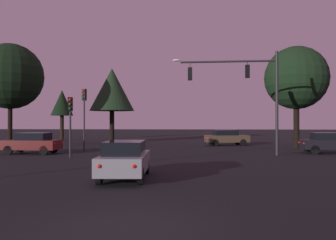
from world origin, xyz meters
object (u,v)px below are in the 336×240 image
at_px(car_nearside_lane, 125,159).
at_px(car_crossing_left, 330,143).
at_px(traffic_signal_mast_arm, 246,84).
at_px(car_crossing_right, 32,143).
at_px(traffic_light_corner_left, 70,115).
at_px(tree_right_cluster, 62,103).
at_px(tree_behind_sign, 10,76).
at_px(tree_center_horizon, 296,78).
at_px(car_far_lane, 226,137).
at_px(traffic_light_corner_right, 84,108).
at_px(tree_left_far, 112,90).

relative_size(car_nearside_lane, car_crossing_left, 1.04).
xyz_separation_m(traffic_signal_mast_arm, car_crossing_right, (-15.26, -0.02, -4.13)).
bearing_deg(car_crossing_right, traffic_light_corner_left, -35.50).
height_order(car_crossing_right, tree_right_cluster, tree_right_cluster).
bearing_deg(car_crossing_left, tree_behind_sign, 169.94).
bearing_deg(tree_right_cluster, tree_center_horizon, -26.33).
distance_m(car_crossing_right, car_far_lane, 18.27).
bearing_deg(traffic_light_corner_right, car_crossing_right, -144.14).
xyz_separation_m(car_nearside_lane, tree_behind_sign, (-13.98, 17.32, 5.68)).
distance_m(traffic_signal_mast_arm, car_crossing_right, 15.81).
height_order(tree_behind_sign, tree_left_far, tree_behind_sign).
distance_m(traffic_light_corner_right, car_nearside_lane, 14.50).
bearing_deg(car_crossing_left, traffic_light_corner_right, 178.58).
bearing_deg(car_crossing_right, traffic_signal_mast_arm, 0.06).
distance_m(traffic_light_corner_left, car_far_lane, 17.44).
height_order(traffic_light_corner_right, car_crossing_right, traffic_light_corner_right).
relative_size(tree_behind_sign, tree_center_horizon, 1.05).
distance_m(traffic_signal_mast_arm, tree_right_cluster, 29.20).
height_order(car_nearside_lane, tree_right_cluster, tree_right_cluster).
distance_m(traffic_light_corner_right, tree_right_cluster, 20.26).
xyz_separation_m(car_nearside_lane, car_far_lane, (6.00, 21.40, 0.00)).
xyz_separation_m(tree_left_far, tree_right_cluster, (-8.25, 7.08, -1.08)).
bearing_deg(traffic_signal_mast_arm, traffic_light_corner_left, -166.81).
bearing_deg(car_nearside_lane, car_crossing_left, 44.75).
bearing_deg(tree_left_far, tree_right_cluster, 139.36).
distance_m(tree_left_far, tree_center_horizon, 18.98).
relative_size(traffic_signal_mast_arm, traffic_light_corner_left, 1.88).
bearing_deg(traffic_signal_mast_arm, car_crossing_right, -179.94).
xyz_separation_m(traffic_light_corner_left, tree_behind_sign, (-8.86, 9.21, 3.70)).
relative_size(traffic_light_corner_left, traffic_light_corner_right, 0.80).
bearing_deg(traffic_light_corner_right, tree_right_cluster, 115.28).
bearing_deg(car_nearside_lane, traffic_signal_mast_arm, 59.40).
height_order(traffic_light_corner_left, car_nearside_lane, traffic_light_corner_left).
height_order(traffic_light_corner_left, car_far_lane, traffic_light_corner_left).
height_order(traffic_light_corner_right, car_crossing_left, traffic_light_corner_right).
height_order(traffic_signal_mast_arm, tree_right_cluster, traffic_signal_mast_arm).
bearing_deg(car_crossing_left, tree_left_far, 148.24).
bearing_deg(traffic_light_corner_left, car_nearside_lane, -57.74).
distance_m(traffic_light_corner_left, car_crossing_left, 18.47).
height_order(car_nearside_lane, car_crossing_right, same).
bearing_deg(car_nearside_lane, tree_right_cluster, 114.66).
bearing_deg(car_far_lane, tree_center_horizon, -27.56).
relative_size(traffic_signal_mast_arm, tree_behind_sign, 0.77).
xyz_separation_m(car_crossing_right, tree_behind_sign, (-5.10, 6.53, 5.68)).
xyz_separation_m(traffic_light_corner_left, car_nearside_lane, (5.12, -8.11, -1.97)).
bearing_deg(car_nearside_lane, tree_center_horizon, 57.00).
height_order(traffic_light_corner_left, tree_right_cluster, tree_right_cluster).
distance_m(car_crossing_right, tree_center_horizon, 22.75).
height_order(traffic_signal_mast_arm, car_crossing_left, traffic_signal_mast_arm).
xyz_separation_m(traffic_light_corner_right, tree_behind_sign, (-8.23, 4.27, 3.05)).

